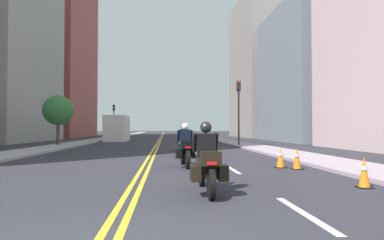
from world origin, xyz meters
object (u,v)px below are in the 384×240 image
(traffic_light_near, at_px, (239,101))
(traffic_cone_0, at_px, (364,172))
(motorcycle_2, at_px, (185,143))
(motorcycle_0, at_px, (207,163))
(motorcycle_3, at_px, (183,141))
(traffic_cone_1, at_px, (297,158))
(traffic_light_far, at_px, (114,115))
(parked_truck, at_px, (118,130))
(traffic_cone_2, at_px, (280,157))
(street_tree_0, at_px, (58,110))
(motorcycle_1, at_px, (185,149))

(traffic_light_near, bearing_deg, traffic_cone_0, -93.19)
(motorcycle_2, xyz_separation_m, traffic_cone_0, (3.73, -9.04, -0.30))
(motorcycle_0, height_order, motorcycle_2, motorcycle_2)
(motorcycle_2, distance_m, motorcycle_3, 4.18)
(traffic_cone_1, distance_m, traffic_light_far, 37.36)
(traffic_cone_0, xyz_separation_m, parked_truck, (-10.05, 30.17, 0.91))
(motorcycle_0, height_order, traffic_cone_1, motorcycle_0)
(motorcycle_0, height_order, traffic_cone_2, motorcycle_0)
(traffic_light_far, bearing_deg, traffic_cone_2, -72.10)
(motorcycle_2, height_order, motorcycle_3, motorcycle_2)
(motorcycle_2, relative_size, street_tree_0, 0.56)
(parked_truck, bearing_deg, motorcycle_0, -78.44)
(traffic_cone_2, height_order, parked_truck, parked_truck)
(motorcycle_1, bearing_deg, parked_truck, 100.00)
(motorcycle_2, distance_m, traffic_cone_0, 9.79)
(traffic_cone_1, bearing_deg, traffic_light_near, 85.32)
(motorcycle_3, bearing_deg, parked_truck, 111.94)
(motorcycle_1, relative_size, traffic_cone_2, 2.93)
(traffic_light_near, bearing_deg, street_tree_0, 173.85)
(traffic_cone_0, height_order, traffic_light_near, traffic_light_near)
(traffic_cone_2, height_order, street_tree_0, street_tree_0)
(motorcycle_1, height_order, traffic_cone_1, motorcycle_1)
(traffic_light_near, relative_size, street_tree_0, 1.27)
(motorcycle_0, xyz_separation_m, traffic_cone_1, (3.63, 3.99, -0.28))
(traffic_cone_2, relative_size, parked_truck, 0.12)
(traffic_cone_0, height_order, parked_truck, parked_truck)
(parked_truck, bearing_deg, traffic_cone_1, -69.60)
(motorcycle_1, relative_size, motorcycle_3, 0.99)
(motorcycle_2, xyz_separation_m, traffic_cone_1, (3.56, -5.42, -0.29))
(street_tree_0, bearing_deg, parked_truck, 72.96)
(motorcycle_2, distance_m, parked_truck, 22.06)
(street_tree_0, bearing_deg, motorcycle_3, -33.86)
(motorcycle_0, xyz_separation_m, motorcycle_1, (-0.17, 5.06, 0.00))
(motorcycle_2, bearing_deg, traffic_cone_2, -57.34)
(motorcycle_1, xyz_separation_m, traffic_cone_0, (3.97, -4.70, -0.29))
(traffic_cone_0, xyz_separation_m, street_tree_0, (-13.25, 19.70, 2.49))
(motorcycle_1, bearing_deg, traffic_light_near, 66.27)
(motorcycle_0, xyz_separation_m, motorcycle_2, (0.07, 9.40, 0.02))
(traffic_light_near, bearing_deg, traffic_cone_2, -96.49)
(traffic_cone_0, bearing_deg, motorcycle_0, -174.60)
(motorcycle_3, height_order, parked_truck, parked_truck)
(motorcycle_2, distance_m, traffic_cone_2, 5.84)
(motorcycle_1, relative_size, motorcycle_2, 0.97)
(traffic_light_far, bearing_deg, traffic_cone_0, -73.10)
(traffic_cone_2, bearing_deg, motorcycle_2, 122.68)
(motorcycle_0, xyz_separation_m, motorcycle_3, (0.20, 13.58, 0.00))
(traffic_light_far, xyz_separation_m, street_tree_0, (-1.41, -19.30, -0.38))
(motorcycle_0, height_order, traffic_cone_0, motorcycle_0)
(traffic_cone_2, height_order, traffic_light_near, traffic_light_near)
(motorcycle_1, bearing_deg, traffic_cone_2, -12.93)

